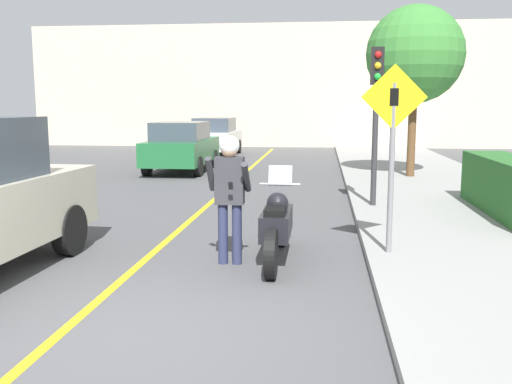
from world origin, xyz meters
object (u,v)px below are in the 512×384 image
Objects in this scene: traffic_light at (376,96)px; parked_car_green at (182,146)px; crossing_sign at (392,141)px; street_tree at (415,55)px; person_biker at (230,185)px; parked_car_white at (215,136)px; motorcycle at (277,226)px.

traffic_light reaches higher than parked_car_green.
traffic_light reaches higher than crossing_sign.
person_biker is at bearing -112.11° from street_tree.
parked_car_white is (-7.37, 7.64, -2.82)m from street_tree.
person_biker reaches higher than parked_car_green.
street_tree reaches higher than parked_car_green.
parked_car_white is at bearing 108.77° from crossing_sign.
parked_car_white is (-0.03, 6.24, 0.00)m from parked_car_green.
street_tree is 1.19× the size of parked_car_white.
crossing_sign reaches higher than person_biker.
motorcycle is at bearing -76.43° from parked_car_white.
crossing_sign is 9.54m from street_tree.
parked_car_white is (-3.46, 17.26, -0.28)m from person_biker.
motorcycle is 0.92m from person_biker.
crossing_sign is at bearing -71.23° from parked_car_white.
motorcycle is at bearing -173.64° from crossing_sign.
street_tree is at bearing 79.81° from crossing_sign.
crossing_sign is 17.80m from parked_car_white.
motorcycle is 1.32× the size of person_biker.
motorcycle is 4.89m from traffic_light.
parked_car_white is at bearing 90.24° from parked_car_green.
traffic_light is at bearing -48.74° from parked_car_green.
motorcycle is at bearing -69.26° from parked_car_green.
street_tree is at bearing 73.60° from traffic_light.
parked_car_green is 6.24m from parked_car_white.
street_tree reaches higher than person_biker.
parked_car_green reaches higher than motorcycle.
traffic_light reaches higher than parked_car_white.
crossing_sign reaches higher than motorcycle.
crossing_sign is 12.06m from parked_car_green.
person_biker is 0.56× the size of traffic_light.
person_biker reaches higher than motorcycle.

